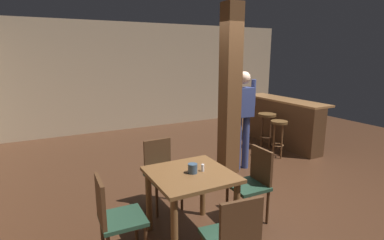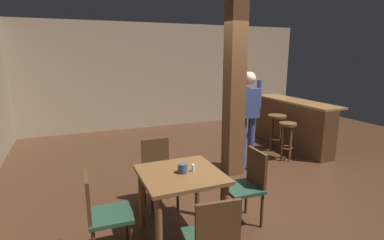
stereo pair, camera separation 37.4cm
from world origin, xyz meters
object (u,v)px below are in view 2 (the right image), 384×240
object	(u,v)px
bar_counter	(291,123)
salt_shaker	(193,168)
chair_south	(213,238)
chair_north	(158,169)
bar_stool_mid	(277,124)
bar_stool_near	(287,133)
napkin_cup	(183,168)
dining_table	(181,185)
standing_person	(248,114)
chair_east	(248,183)
chair_west	(102,211)

from	to	relation	value
bar_counter	salt_shaker	bearing A→B (deg)	-145.69
chair_south	chair_north	xyz separation A→B (m)	(0.01, 1.65, 0.00)
chair_south	bar_stool_mid	bearing A→B (deg)	44.98
bar_counter	bar_stool_near	world-z (taller)	bar_counter
napkin_cup	bar_stool_mid	distance (m)	3.61
dining_table	bar_stool_mid	xyz separation A→B (m)	(2.92, 2.11, -0.04)
salt_shaker	standing_person	bearing A→B (deg)	41.63
dining_table	napkin_cup	bearing A→B (deg)	-39.30
chair_south	bar_stool_mid	distance (m)	4.17
chair_east	chair_south	xyz separation A→B (m)	(-0.87, -0.83, 0.00)
dining_table	chair_south	xyz separation A→B (m)	(-0.02, -0.84, -0.11)
chair_south	standing_person	distance (m)	2.90
chair_west	standing_person	size ratio (longest dim) A/B	0.52
chair_east	bar_stool_mid	bearing A→B (deg)	45.62
dining_table	chair_north	distance (m)	0.83
dining_table	salt_shaker	xyz separation A→B (m)	(0.14, -0.02, 0.19)
bar_counter	standing_person	bearing A→B (deg)	-154.32
chair_east	bar_stool_near	size ratio (longest dim) A/B	1.21
chair_west	bar_stool_mid	world-z (taller)	chair_west
chair_north	bar_counter	size ratio (longest dim) A/B	0.42
salt_shaker	dining_table	bearing A→B (deg)	171.66
chair_west	chair_north	world-z (taller)	same
chair_north	bar_stool_near	distance (m)	2.85
bar_counter	chair_east	bearing A→B (deg)	-138.99
bar_stool_near	salt_shaker	bearing A→B (deg)	-148.79
standing_person	bar_stool_mid	bearing A→B (deg)	30.78
napkin_cup	standing_person	size ratio (longest dim) A/B	0.06
dining_table	chair_east	bearing A→B (deg)	-0.73
chair_south	bar_stool_mid	world-z (taller)	chair_south
salt_shaker	standing_person	distance (m)	2.16
chair_west	chair_south	bearing A→B (deg)	-44.84
chair_west	bar_stool_mid	size ratio (longest dim) A/B	1.17
chair_west	standing_person	distance (m)	3.00
chair_south	bar_stool_near	size ratio (longest dim) A/B	1.21
chair_south	salt_shaker	world-z (taller)	chair_south
chair_south	standing_person	size ratio (longest dim) A/B	0.52
dining_table	standing_person	distance (m)	2.27
chair_east	bar_stool_near	world-z (taller)	chair_east
standing_person	bar_stool_near	xyz separation A→B (m)	(0.99, 0.15, -0.46)
bar_stool_near	standing_person	bearing A→B (deg)	-171.59
dining_table	chair_west	world-z (taller)	chair_west
standing_person	bar_stool_mid	size ratio (longest dim) A/B	2.26
salt_shaker	bar_stool_near	distance (m)	3.05
chair_east	bar_counter	bearing A→B (deg)	41.01
chair_north	standing_person	distance (m)	1.92
chair_west	salt_shaker	world-z (taller)	chair_west
chair_west	bar_stool_near	world-z (taller)	chair_west
chair_west	salt_shaker	xyz separation A→B (m)	(0.97, 0.01, 0.30)
salt_shaker	bar_counter	size ratio (longest dim) A/B	0.04
napkin_cup	bar_stool_near	distance (m)	3.15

